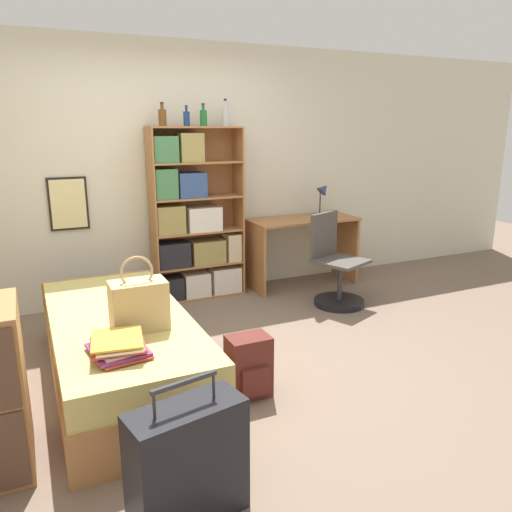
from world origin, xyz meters
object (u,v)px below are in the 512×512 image
object	(u,v)px
desk	(302,239)
suitcase	(188,464)
bottle_green	(162,117)
bottle_clear	(203,117)
desk_chair	(336,276)
desk_lamp	(323,194)
bed	(121,348)
backpack	(249,367)
bottle_brown	(187,118)
bottle_blue	(225,116)
handbag	(139,304)
bookcase	(192,225)
book_stack_on_bed	(118,346)

from	to	relation	value
desk	suitcase	bearing A→B (deg)	-128.20
bottle_green	bottle_clear	distance (m)	0.42
bottle_green	desk_chair	size ratio (longest dim) A/B	0.24
desk_lamp	bottle_clear	bearing A→B (deg)	178.81
bed	backpack	xyz separation A→B (m)	(0.73, -0.58, -0.04)
bed	bottle_brown	world-z (taller)	bottle_brown
bottle_green	bottle_clear	xyz separation A→B (m)	(0.42, 0.02, -0.00)
bottle_clear	desk_lamp	world-z (taller)	bottle_clear
bottle_blue	desk	size ratio (longest dim) A/B	0.22
handbag	bottle_green	size ratio (longest dim) A/B	2.19
bottle_blue	desk_chair	bearing A→B (deg)	-44.80
bottle_brown	desk_chair	distance (m)	2.15
handbag	bookcase	bearing A→B (deg)	62.55
desk_chair	backpack	size ratio (longest dim) A/B	2.19
suitcase	desk_chair	bearing A→B (deg)	43.94
bookcase	bottle_blue	bearing A→B (deg)	2.59
bottle_green	bottle_clear	world-z (taller)	bottle_green
book_stack_on_bed	desk	world-z (taller)	desk
book_stack_on_bed	handbag	bearing A→B (deg)	59.08
desk	bottle_green	bearing A→B (deg)	176.24
bottle_brown	bottle_green	bearing A→B (deg)	174.63
bookcase	desk	xyz separation A→B (m)	(1.25, -0.12, -0.24)
bottle_blue	book_stack_on_bed	bearing A→B (deg)	-125.30
handbag	backpack	bearing A→B (deg)	-21.78
handbag	desk	distance (m)	2.80
book_stack_on_bed	desk_chair	size ratio (longest dim) A/B	0.42
desk_chair	desk	bearing A→B (deg)	88.86
desk_lamp	bottle_green	bearing A→B (deg)	179.72
desk	desk_lamp	bearing A→B (deg)	16.23
handbag	desk	xyz separation A→B (m)	(2.20, 1.72, -0.13)
bottle_clear	desk	xyz separation A→B (m)	(1.10, -0.12, -1.32)
handbag	bottle_blue	distance (m)	2.59
suitcase	bottle_green	size ratio (longest dim) A/B	3.19
bed	book_stack_on_bed	bearing A→B (deg)	-99.86
book_stack_on_bed	backpack	xyz separation A→B (m)	(0.84, 0.06, -0.34)
handbag	bottle_brown	bearing A→B (deg)	62.91
bottle_brown	desk	size ratio (longest dim) A/B	0.16
handbag	desk_chair	world-z (taller)	handbag
handbag	book_stack_on_bed	xyz separation A→B (m)	(-0.19, -0.32, -0.11)
bottle_clear	bottle_brown	bearing A→B (deg)	-167.32
bed	desk	size ratio (longest dim) A/B	1.71
bottle_green	bottle_brown	distance (m)	0.23
suitcase	bottle_green	bearing A→B (deg)	76.09
bookcase	bottle_blue	size ratio (longest dim) A/B	6.58
backpack	bookcase	bearing A→B (deg)	81.85
bookcase	desk_lamp	size ratio (longest dim) A/B	4.58
bed	handbag	xyz separation A→B (m)	(0.08, -0.32, 0.42)
desk	desk_chair	distance (m)	0.75
book_stack_on_bed	bottle_blue	world-z (taller)	bottle_blue
bottle_blue	desk	xyz separation A→B (m)	(0.86, -0.13, -1.34)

